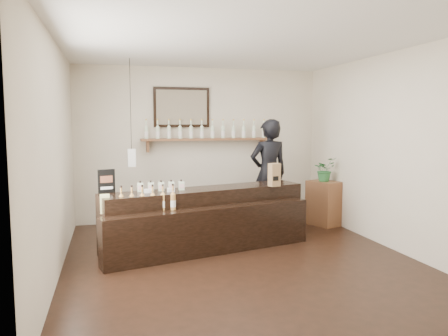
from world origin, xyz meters
TOP-DOWN VIEW (x-y plane):
  - ground at (0.00, 0.00)m, footprint 5.00×5.00m
  - room_shell at (0.00, 0.00)m, footprint 5.00×5.00m
  - back_wall_decor at (-0.15, 2.37)m, footprint 2.66×0.96m
  - counter at (-0.30, 0.59)m, footprint 3.09×1.51m
  - promo_sign at (-1.69, 0.65)m, footprint 0.23×0.08m
  - paper_bag at (0.75, 0.65)m, footprint 0.18×0.15m
  - tape_dispenser at (0.73, 0.66)m, footprint 0.13×0.09m
  - side_cabinet at (2.00, 1.45)m, footprint 0.55×0.64m
  - potted_plant at (2.00, 1.45)m, footprint 0.46×0.43m
  - shopkeeper at (0.99, 1.55)m, footprint 0.81×0.58m

SIDE VIEW (x-z plane):
  - ground at x=0.00m, z-range 0.00..0.00m
  - side_cabinet at x=2.00m, z-range 0.00..0.78m
  - counter at x=-0.30m, z-range -0.10..0.90m
  - tape_dispenser at x=0.73m, z-range 0.84..0.94m
  - potted_plant at x=2.00m, z-range 0.78..1.20m
  - promo_sign at x=-1.69m, z-range 0.85..1.17m
  - paper_bag at x=0.75m, z-range 0.85..1.20m
  - shopkeeper at x=0.99m, z-range 0.00..2.11m
  - room_shell at x=0.00m, z-range -0.80..4.20m
  - back_wall_decor at x=-0.15m, z-range 0.91..2.60m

